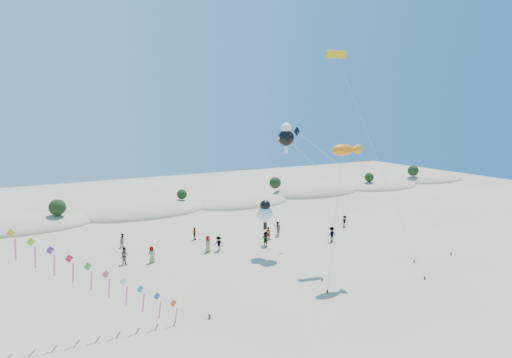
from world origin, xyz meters
name	(u,v)px	position (x,y,z in m)	size (l,w,h in m)	color
dune_ridge	(152,211)	(1.06, 45.14, 0.11)	(145.30, 11.49, 5.57)	tan
fish_kite	(345,150)	(10.28, 11.86, 11.67)	(5.61, 3.62, 12.23)	#3F2D1E
cartoon_kite_low	(265,212)	(6.45, 19.80, 4.62)	(1.83, 9.59, 5.97)	#3F2D1E
cartoon_kite_high	(286,136)	(9.77, 21.04, 12.50)	(9.83, 11.51, 13.94)	#3F2D1E
parafoil_kite	(338,59)	(14.00, 17.93, 20.55)	(3.05, 11.77, 21.40)	#3F2D1E
dark_kite	(336,163)	(15.62, 19.62, 9.38)	(11.87, 13.13, 13.43)	#3F2D1E
beachgoers	(240,238)	(5.47, 23.85, 0.85)	(29.61, 10.34, 1.82)	slate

